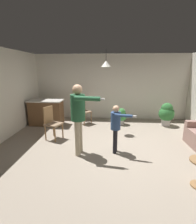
{
  "coord_description": "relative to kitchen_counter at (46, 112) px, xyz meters",
  "views": [
    {
      "loc": [
        -0.03,
        -4.18,
        2.07
      ],
      "look_at": [
        -0.34,
        0.15,
        1.0
      ],
      "focal_mm": 27.69,
      "sensor_mm": 36.0,
      "label": 1
    }
  ],
  "objects": [
    {
      "name": "person_adult",
      "position": [
        1.67,
        -2.28,
        0.6
      ],
      "size": [
        0.82,
        0.59,
        1.74
      ],
      "rotation": [
        0.0,
        0.0,
        -1.73
      ],
      "color": "tan",
      "rests_on": "ground"
    },
    {
      "name": "kitchen_counter",
      "position": [
        0.0,
        0.0,
        0.0
      ],
      "size": [
        1.26,
        0.66,
        0.95
      ],
      "color": "brown",
      "rests_on": "ground"
    },
    {
      "name": "wall_back",
      "position": [
        2.45,
        1.14,
        0.87
      ],
      "size": [
        6.4,
        0.1,
        2.7
      ],
      "primitive_type": "cube",
      "color": "silver",
      "rests_on": "ground"
    },
    {
      "name": "dining_chair_near_wall",
      "position": [
        0.68,
        -1.38,
        0.07
      ],
      "size": [
        0.55,
        0.55,
        1.0
      ],
      "rotation": [
        0.0,
        0.0,
        4.32
      ],
      "color": "olive",
      "rests_on": "ground"
    },
    {
      "name": "ceiling_light_pendant",
      "position": [
        2.27,
        -0.51,
        1.77
      ],
      "size": [
        0.32,
        0.32,
        0.55
      ],
      "color": "silver"
    },
    {
      "name": "person_child",
      "position": [
        2.58,
        -2.14,
        0.28
      ],
      "size": [
        0.59,
        0.43,
        1.23
      ],
      "rotation": [
        0.0,
        0.0,
        -1.78
      ],
      "color": "black",
      "rests_on": "ground"
    },
    {
      "name": "potted_plant_by_wall",
      "position": [
        2.86,
        0.21,
        -0.13
      ],
      "size": [
        0.41,
        0.41,
        0.64
      ],
      "color": "#B7B2AD",
      "rests_on": "ground"
    },
    {
      "name": "potted_plant_corner",
      "position": [
        4.54,
        0.19,
        0.0
      ],
      "size": [
        0.57,
        0.57,
        0.87
      ],
      "color": "#B7B2AD",
      "rests_on": "ground"
    },
    {
      "name": "dining_chair_by_counter",
      "position": [
        1.39,
        0.26,
        0.07
      ],
      "size": [
        0.59,
        0.59,
        1.0
      ],
      "rotation": [
        0.0,
        0.0,
        3.98
      ],
      "color": "olive",
      "rests_on": "ground"
    },
    {
      "name": "ground",
      "position": [
        2.45,
        -2.06,
        -0.48
      ],
      "size": [
        7.68,
        7.68,
        0.0
      ],
      "primitive_type": "plane",
      "color": "gray"
    }
  ]
}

